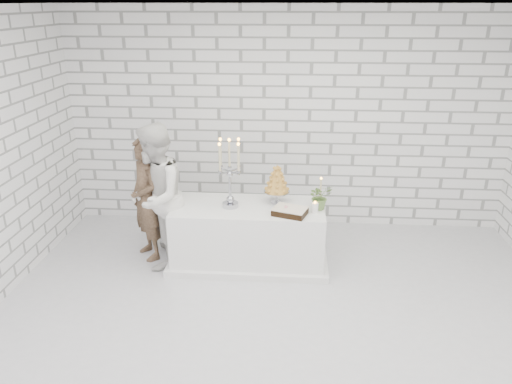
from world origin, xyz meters
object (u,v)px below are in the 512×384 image
cake_table (249,234)px  candelabra (230,173)px  bride (156,197)px  croquembouche (277,184)px  groom (146,199)px

cake_table → candelabra: (-0.21, -0.04, 0.79)m
bride → candelabra: 0.92m
candelabra → croquembouche: (0.54, 0.16, -0.17)m
cake_table → bride: (-1.08, -0.10, 0.50)m
bride → candelabra: (0.87, 0.06, 0.29)m
groom → candelabra: size_ratio=1.85×
candelabra → croquembouche: bearing=16.7°
cake_table → candelabra: bearing=-170.3°
cake_table → croquembouche: bearing=21.0°
croquembouche → groom: bearing=-178.0°
bride → groom: bearing=-138.1°
bride → croquembouche: bearing=96.2°
cake_table → croquembouche: 0.71m
bride → croquembouche: size_ratio=3.59×
groom → croquembouche: 1.60m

